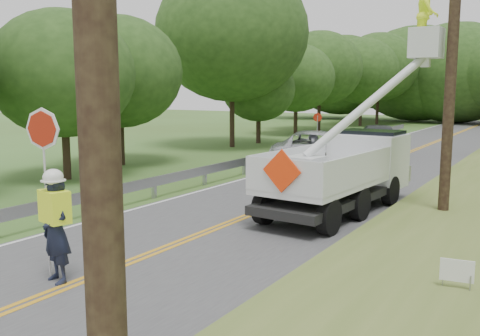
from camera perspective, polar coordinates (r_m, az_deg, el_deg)
The scene contains 10 objects.
ground at distance 10.93m, azimuth -17.13°, elevation -11.81°, with size 140.00×140.00×0.00m, color #405420.
road at distance 22.41m, azimuth 10.81°, elevation -1.20°, with size 7.20×96.00×0.03m.
guardrail at distance 24.81m, azimuth 2.91°, elevation 1.14°, with size 0.18×48.00×0.77m.
treeline_left at distance 39.97m, azimuth 4.49°, elevation 11.38°, with size 10.09×55.36×11.49m.
flagger at distance 10.76m, azimuth -19.29°, elevation -5.50°, with size 1.26×0.66×3.36m.
bucket_truck at distance 16.95m, azimuth 12.37°, elevation 0.81°, with size 4.03×6.85×6.60m.
suv_silver at distance 25.43m, azimuth 8.16°, elevation 2.07°, with size 2.97×6.44×1.79m, color silver.
suv_darkgrey at distance 31.85m, azimuth 14.59°, elevation 3.05°, with size 2.34×5.75×1.67m, color #313438.
stop_sign_permanent at distance 30.20m, azimuth 8.34°, elevation 4.35°, with size 0.51×0.09×2.41m.
yard_sign at distance 10.05m, azimuth 22.34°, elevation -10.35°, with size 0.56×0.11×0.81m.
Camera 1 is at (7.82, -6.67, 3.72)m, focal length 39.59 mm.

